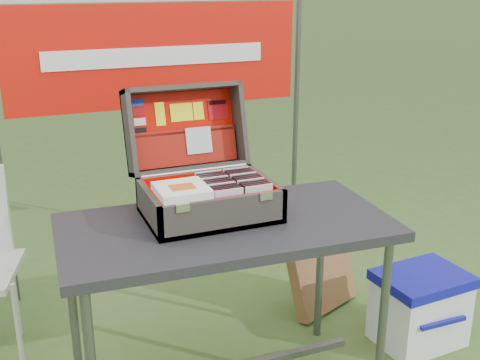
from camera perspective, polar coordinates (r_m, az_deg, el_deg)
name	(u,v)px	position (r m, az deg, el deg)	size (l,w,h in m)	color
table	(227,313)	(2.52, -1.27, -12.47)	(1.28, 0.64, 0.80)	#29292C
table_top	(226,227)	(2.34, -1.33, -4.50)	(1.28, 0.64, 0.04)	#29292C
table_leg_fr	(383,320)	(2.58, 13.40, -12.80)	(0.04, 0.04, 0.76)	#59595B
table_leg_bl	(73,314)	(2.64, -15.51, -12.13)	(0.04, 0.04, 0.76)	#59595B
table_leg_br	(320,266)	(2.96, 7.60, -8.07)	(0.04, 0.04, 0.76)	#59595B
suitcase	(204,156)	(2.37, -3.47, 2.28)	(0.51, 0.52, 0.47)	#403B33
suitcase_base_bottom	(210,214)	(2.39, -2.90, -3.23)	(0.51, 0.36, 0.02)	#403B33
suitcase_base_wall_front	(225,215)	(2.22, -1.47, -3.38)	(0.51, 0.02, 0.14)	#403B33
suitcase_base_wall_back	(196,187)	(2.53, -4.20, -0.66)	(0.51, 0.02, 0.14)	#403B33
suitcase_base_wall_left	(149,209)	(2.31, -8.62, -2.71)	(0.02, 0.36, 0.14)	#403B33
suitcase_base_wall_right	(266,192)	(2.46, 2.43, -1.18)	(0.02, 0.36, 0.14)	#403B33
suitcase_liner_floor	(210,211)	(2.39, -2.90, -2.94)	(0.47, 0.32, 0.01)	#F21A04
suitcase_latch_left	(183,208)	(2.15, -5.46, -2.65)	(0.05, 0.01, 0.03)	silver
suitcase_latch_right	(266,196)	(2.25, 2.48, -1.52)	(0.05, 0.01, 0.03)	silver
suitcase_hinge	(195,171)	(2.51, -4.30, 0.87)	(0.02, 0.02, 0.46)	silver
suitcase_lid_back	(182,129)	(2.63, -5.51, 4.85)	(0.51, 0.36, 0.02)	#403B33
suitcase_lid_rim_far	(182,88)	(2.58, -5.57, 8.67)	(0.51, 0.02, 0.14)	#403B33
suitcase_lid_rim_near	(190,168)	(2.58, -4.76, 1.13)	(0.51, 0.02, 0.14)	#403B33
suitcase_lid_rim_left	(129,134)	(2.52, -10.47, 4.34)	(0.02, 0.36, 0.14)	#403B33
suitcase_lid_rim_right	(239,123)	(2.65, -0.12, 5.40)	(0.02, 0.36, 0.14)	#403B33
suitcase_lid_liner	(183,129)	(2.62, -5.43, 4.86)	(0.46, 0.32, 0.01)	#F21A04
suitcase_liner_wall_front	(223,212)	(2.23, -1.59, -3.03)	(0.47, 0.01, 0.12)	#F21A04
suitcase_liner_wall_back	(197,186)	(2.51, -4.11, -0.53)	(0.47, 0.01, 0.12)	#F21A04
suitcase_liner_wall_left	(152,206)	(2.31, -8.32, -2.44)	(0.01, 0.32, 0.12)	#F21A04
suitcase_liner_wall_right	(263,190)	(2.45, 2.16, -1.00)	(0.01, 0.32, 0.12)	#F21A04
suitcase_lid_pocket	(186,148)	(2.60, -5.13, 3.05)	(0.45, 0.14, 0.03)	maroon
suitcase_pocket_edge	(185,131)	(2.59, -5.26, 4.64)	(0.44, 0.02, 0.02)	maroon
suitcase_pocket_cd	(199,140)	(2.60, -3.93, 3.77)	(0.11, 0.11, 0.01)	silver
lid_sticker_cc_a	(138,103)	(2.57, -9.68, 7.24)	(0.05, 0.03, 0.00)	#1933B2
lid_sticker_cc_b	(139,112)	(2.57, -9.58, 6.35)	(0.05, 0.03, 0.00)	#B40910
lid_sticker_cc_c	(140,122)	(2.57, -9.48, 5.47)	(0.05, 0.03, 0.00)	white
lid_sticker_cc_d	(141,131)	(2.57, -9.38, 4.58)	(0.05, 0.03, 0.00)	black
lid_card_neon_tall	(160,114)	(2.59, -7.59, 6.22)	(0.04, 0.10, 0.00)	#FCF515
lid_card_neon_main	(182,112)	(2.61, -5.56, 6.41)	(0.10, 0.08, 0.00)	#FCF515
lid_card_neon_small	(199,111)	(2.64, -3.96, 6.56)	(0.05, 0.08, 0.00)	#FCF515
lid_sticker_band	(218,109)	(2.66, -2.10, 6.73)	(0.09, 0.09, 0.00)	#B40910
lid_sticker_band_bar	(217,102)	(2.67, -2.16, 7.37)	(0.08, 0.02, 0.00)	black
cd_left_0	(229,205)	(2.26, -1.04, -2.43)	(0.11, 0.01, 0.13)	silver
cd_left_1	(227,204)	(2.27, -1.22, -2.26)	(0.11, 0.01, 0.13)	black
cd_left_2	(225,202)	(2.29, -1.39, -2.10)	(0.11, 0.01, 0.13)	black
cd_left_3	(224,200)	(2.31, -1.57, -1.93)	(0.11, 0.01, 0.13)	black
cd_left_4	(222,199)	(2.33, -1.74, -1.77)	(0.11, 0.01, 0.13)	silver
cd_left_5	(220,197)	(2.34, -1.91, -1.61)	(0.11, 0.01, 0.13)	black
cd_left_6	(218,195)	(2.36, -2.07, -1.46)	(0.11, 0.01, 0.13)	black
cd_left_7	(217,194)	(2.38, -2.24, -1.30)	(0.11, 0.01, 0.13)	black
cd_left_8	(215,192)	(2.40, -2.40, -1.15)	(0.11, 0.01, 0.13)	silver
cd_left_9	(213,191)	(2.41, -2.56, -1.00)	(0.11, 0.01, 0.13)	black
cd_left_10	(212,189)	(2.43, -2.72, -0.85)	(0.11, 0.01, 0.13)	black
cd_left_11	(210,187)	(2.45, -2.87, -0.71)	(0.11, 0.01, 0.13)	black
cd_left_12	(208,186)	(2.47, -3.02, -0.57)	(0.11, 0.01, 0.13)	silver
cd_right_0	(259,201)	(2.30, 1.80, -2.02)	(0.11, 0.01, 0.13)	silver
cd_right_1	(257,199)	(2.32, 1.60, -1.86)	(0.11, 0.01, 0.13)	black
cd_right_2	(255,198)	(2.33, 1.41, -1.70)	(0.11, 0.01, 0.13)	black
cd_right_3	(253,196)	(2.35, 1.22, -1.54)	(0.11, 0.01, 0.13)	black
cd_right_4	(251,195)	(2.37, 1.03, -1.39)	(0.11, 0.01, 0.13)	silver
cd_right_5	(249,193)	(2.39, 0.84, -1.23)	(0.11, 0.01, 0.13)	black
cd_right_6	(247,191)	(2.40, 0.66, -1.08)	(0.11, 0.01, 0.13)	black
cd_right_7	(245,190)	(2.42, 0.48, -0.93)	(0.11, 0.01, 0.13)	black
cd_right_8	(243,188)	(2.44, 0.30, -0.79)	(0.11, 0.01, 0.13)	silver
cd_right_9	(241,187)	(2.45, 0.12, -0.64)	(0.11, 0.01, 0.13)	black
cd_right_10	(239,185)	(2.47, -0.05, -0.50)	(0.11, 0.01, 0.13)	black
cd_right_11	(238,184)	(2.49, -0.22, -0.36)	(0.11, 0.01, 0.13)	black
cd_right_12	(236,182)	(2.51, -0.39, -0.22)	(0.11, 0.01, 0.13)	silver
songbook_0	(182,193)	(2.25, -5.53, -1.26)	(0.19, 0.19, 0.01)	white
songbook_1	(182,192)	(2.25, -5.54, -1.14)	(0.19, 0.19, 0.01)	white
songbook_2	(182,191)	(2.25, -5.54, -1.02)	(0.19, 0.19, 0.01)	white
songbook_3	(182,190)	(2.25, -5.55, -0.90)	(0.19, 0.19, 0.01)	white
songbook_4	(182,188)	(2.24, -5.55, -0.78)	(0.19, 0.19, 0.01)	white
songbook_5	(182,187)	(2.24, -5.55, -0.66)	(0.19, 0.19, 0.01)	white
songbook_graphic	(182,187)	(2.23, -5.48, -0.65)	(0.09, 0.07, 0.00)	#D85919
cooler	(420,308)	(3.10, 16.67, -11.54)	(0.42, 0.32, 0.37)	white
cooler_body	(419,312)	(3.11, 16.62, -11.94)	(0.40, 0.30, 0.32)	white
cooler_lid	(423,279)	(3.02, 16.95, -8.93)	(0.42, 0.32, 0.05)	#111295
cooler_handle	(443,323)	(2.98, 18.73, -12.72)	(0.25, 0.02, 0.02)	#111295
chair_leg_fr	(18,330)	(2.89, -20.27, -13.24)	(0.02, 0.02, 0.46)	silver
chair_leg_br	(15,294)	(3.20, -20.57, -10.07)	(0.02, 0.02, 0.46)	silver
chair_upright_right	(3,208)	(3.04, -21.54, -2.50)	(0.02, 0.02, 0.43)	silver
cardboard_box	(321,269)	(3.27, 7.65, -8.36)	(0.42, 0.07, 0.45)	brown
banner_post_right	(296,124)	(3.70, 5.29, 5.32)	(0.03, 0.03, 1.70)	#59595B
banner	(157,56)	(3.31, -7.88, 11.56)	(1.60, 0.01, 0.55)	red
banner_text	(158,56)	(3.30, -7.83, 11.53)	(1.20, 0.00, 0.10)	white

